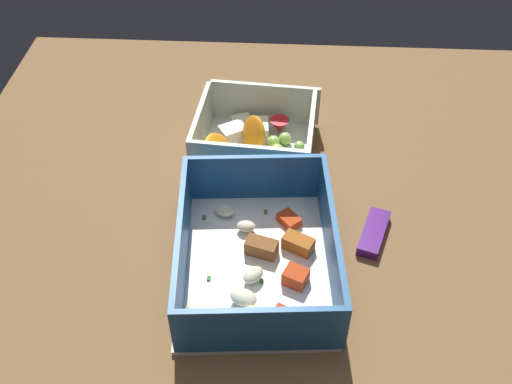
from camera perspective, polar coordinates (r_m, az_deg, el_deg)
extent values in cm
cube|color=brown|center=(71.92, 0.21, -2.83)|extent=(80.00, 80.00, 2.00)
cube|color=white|center=(65.82, 0.08, -7.01)|extent=(22.89, 18.19, 0.60)
cube|color=#19518C|center=(70.48, -0.13, 1.45)|extent=(1.91, 16.51, 6.39)
cube|color=#19518C|center=(56.81, 0.36, -13.06)|extent=(1.91, 16.51, 6.39)
cube|color=#19518C|center=(63.78, 7.28, -4.85)|extent=(20.42, 2.22, 6.39)
cube|color=#19518C|center=(63.50, -7.14, -5.11)|extent=(20.42, 2.22, 6.39)
ellipsoid|color=beige|center=(63.50, -0.27, -7.93)|extent=(3.01, 2.95, 1.24)
ellipsoid|color=beige|center=(60.36, -0.49, -11.73)|extent=(3.13, 3.42, 1.40)
ellipsoid|color=beige|center=(61.58, -1.21, -10.08)|extent=(2.92, 3.41, 1.44)
ellipsoid|color=beige|center=(68.17, -0.96, -3.29)|extent=(1.60, 2.24, 1.10)
ellipsoid|color=beige|center=(69.91, -3.04, -1.78)|extent=(2.22, 2.71, 1.18)
ellipsoid|color=beige|center=(61.11, -5.81, -11.30)|extent=(2.79, 2.90, 1.19)
cube|color=red|center=(63.49, 3.82, -8.11)|extent=(2.90, 3.06, 1.70)
cube|color=#AD5B1E|center=(66.48, 4.06, -4.95)|extent=(3.16, 3.85, 1.67)
cube|color=red|center=(69.31, 3.18, -2.66)|extent=(3.17, 3.08, 1.03)
cube|color=brown|center=(65.90, 0.53, -5.33)|extent=(2.79, 3.86, 1.76)
cube|color=red|center=(60.54, 2.17, -12.20)|extent=(3.60, 2.96, 1.16)
cube|color=#387A33|center=(63.93, 0.53, -8.56)|extent=(0.60, 0.40, 0.20)
cube|color=#387A33|center=(70.29, -4.99, -2.45)|extent=(0.60, 0.40, 0.20)
cube|color=#387A33|center=(70.68, -3.24, -1.99)|extent=(0.60, 0.40, 0.20)
cube|color=#387A33|center=(67.53, 0.21, -4.73)|extent=(0.60, 0.40, 0.20)
cube|color=#387A33|center=(64.37, -4.55, -8.25)|extent=(0.60, 0.40, 0.20)
cube|color=#387A33|center=(70.44, 0.92, -2.10)|extent=(0.60, 0.40, 0.20)
cube|color=silver|center=(79.61, -0.07, 4.03)|extent=(14.85, 16.05, 0.60)
cube|color=silver|center=(82.79, 0.56, 8.60)|extent=(1.82, 14.99, 5.78)
cube|color=silver|center=(72.63, -0.78, 2.67)|extent=(1.82, 14.99, 5.78)
cube|color=silver|center=(77.15, 5.25, 5.36)|extent=(12.48, 1.62, 5.78)
cube|color=silver|center=(78.71, -5.30, 6.25)|extent=(12.48, 1.62, 5.78)
ellipsoid|color=orange|center=(77.37, -0.25, 5.52)|extent=(5.84, 5.13, 5.20)
ellipsoid|color=orange|center=(75.99, -3.67, 4.09)|extent=(5.67, 5.46, 4.20)
cube|color=#F4EACC|center=(82.61, -1.38, 6.69)|extent=(2.83, 3.18, 1.57)
cube|color=#F4EACC|center=(80.43, -2.21, 5.67)|extent=(3.88, 4.16, 2.01)
cube|color=#F4EACC|center=(81.12, 0.29, 6.07)|extent=(3.44, 2.67, 1.97)
sphere|color=#9ECC60|center=(78.82, 4.16, 4.38)|extent=(1.45, 1.45, 1.45)
sphere|color=#9ECC60|center=(79.77, 2.80, 5.14)|extent=(1.72, 1.72, 1.72)
sphere|color=#9ECC60|center=(77.88, 2.02, 4.03)|extent=(1.71, 1.71, 1.71)
sphere|color=#9ECC60|center=(77.53, 3.54, 3.62)|extent=(1.45, 1.45, 1.45)
sphere|color=#9ECC60|center=(79.08, 1.67, 4.80)|extent=(1.79, 1.79, 1.79)
cone|color=red|center=(81.53, 2.24, 6.33)|extent=(2.63, 2.63, 2.11)
sphere|color=navy|center=(75.89, 2.35, 2.39)|extent=(1.00, 1.00, 1.00)
sphere|color=navy|center=(76.61, 3.64, 2.77)|extent=(0.91, 0.91, 0.91)
sphere|color=navy|center=(75.47, 1.66, 2.19)|extent=(1.12, 1.12, 1.12)
sphere|color=navy|center=(75.87, 3.24, 2.38)|extent=(1.08, 1.08, 1.08)
sphere|color=navy|center=(77.06, 1.23, 3.29)|extent=(1.20, 1.20, 1.20)
sphere|color=navy|center=(75.37, 4.19, 1.91)|extent=(0.93, 0.93, 0.93)
cube|color=#51197A|center=(69.83, 11.21, -3.86)|extent=(7.40, 4.45, 1.20)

